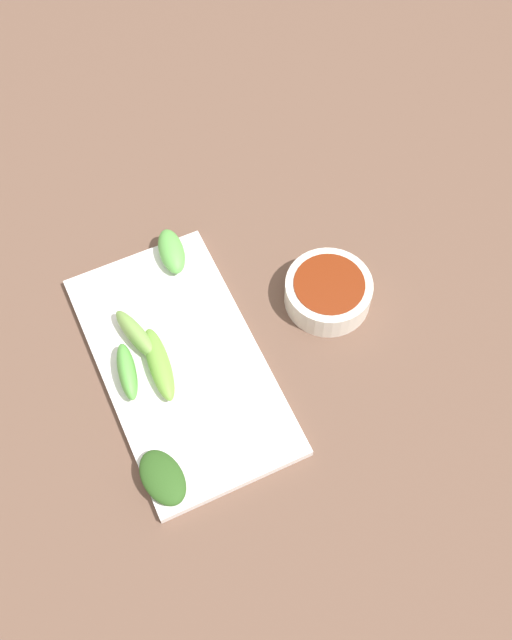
# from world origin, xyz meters

# --- Properties ---
(tabletop) EXTENTS (2.10, 2.10, 0.02)m
(tabletop) POSITION_xyz_m (0.00, 0.00, 0.01)
(tabletop) COLOR brown
(tabletop) RESTS_ON ground
(sauce_bowl) EXTENTS (0.10, 0.10, 0.04)m
(sauce_bowl) POSITION_xyz_m (-0.13, -0.02, 0.04)
(sauce_bowl) COLOR silver
(sauce_bowl) RESTS_ON tabletop
(serving_plate) EXTENTS (0.18, 0.32, 0.01)m
(serving_plate) POSITION_xyz_m (0.07, -0.02, 0.03)
(serving_plate) COLOR white
(serving_plate) RESTS_ON tabletop
(broccoli_stalk_0) EXTENTS (0.04, 0.08, 0.03)m
(broccoli_stalk_0) POSITION_xyz_m (0.10, -0.06, 0.05)
(broccoli_stalk_0) COLOR #7AA54C
(broccoli_stalk_0) RESTS_ON serving_plate
(broccoli_leafy_1) EXTENTS (0.05, 0.07, 0.02)m
(broccoli_leafy_1) POSITION_xyz_m (0.14, 0.11, 0.04)
(broccoli_leafy_1) COLOR #2D551D
(broccoli_leafy_1) RESTS_ON serving_plate
(broccoli_stalk_2) EXTENTS (0.04, 0.10, 0.02)m
(broccoli_stalk_2) POSITION_xyz_m (0.09, -0.02, 0.04)
(broccoli_stalk_2) COLOR #71A73D
(broccoli_stalk_2) RESTS_ON serving_plate
(broccoli_stalk_3) EXTENTS (0.04, 0.07, 0.03)m
(broccoli_stalk_3) POSITION_xyz_m (0.02, -0.15, 0.05)
(broccoli_stalk_3) COLOR #5EAE4A
(broccoli_stalk_3) RESTS_ON serving_plate
(broccoli_stalk_4) EXTENTS (0.03, 0.07, 0.03)m
(broccoli_stalk_4) POSITION_xyz_m (0.13, -0.02, 0.05)
(broccoli_stalk_4) COLOR #5CAE45
(broccoli_stalk_4) RESTS_ON serving_plate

